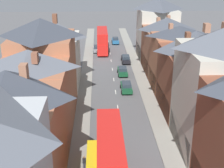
# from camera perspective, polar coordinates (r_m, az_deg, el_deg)

# --- Properties ---
(pavement_left) EXTENTS (2.20, 104.00, 0.14)m
(pavement_left) POSITION_cam_1_polar(r_m,az_deg,el_deg) (53.76, -4.89, -0.67)
(pavement_left) COLOR gray
(pavement_left) RESTS_ON ground
(pavement_right) EXTENTS (2.20, 104.00, 0.14)m
(pavement_right) POSITION_cam_1_polar(r_m,az_deg,el_deg) (54.27, 5.93, -0.49)
(pavement_right) COLOR gray
(pavement_right) RESTS_ON ground
(centre_line_dashes) EXTENTS (0.14, 97.80, 0.01)m
(centre_line_dashes) POSITION_cam_1_polar(r_m,az_deg,el_deg) (51.95, 0.66, -1.47)
(centre_line_dashes) COLOR silver
(centre_line_dashes) RESTS_ON ground
(terrace_row_left) EXTENTS (8.00, 59.21, 14.02)m
(terrace_row_left) POSITION_cam_1_polar(r_m,az_deg,el_deg) (31.42, -16.08, -5.74)
(terrace_row_left) COLOR #ADB2B7
(terrace_row_left) RESTS_ON ground
(terrace_row_right) EXTENTS (8.00, 74.07, 14.32)m
(terrace_row_right) POSITION_cam_1_polar(r_m,az_deg,el_deg) (40.64, 16.16, 0.05)
(terrace_row_right) COLOR brown
(terrace_row_right) RESTS_ON ground
(double_decker_bus_lead) EXTENTS (2.74, 10.80, 5.30)m
(double_decker_bus_lead) POSITION_cam_1_polar(r_m,az_deg,el_deg) (75.49, -1.80, 8.00)
(double_decker_bus_lead) COLOR red
(double_decker_bus_lead) RESTS_ON ground
(double_decker_bus_mid_street) EXTENTS (2.74, 10.80, 5.30)m
(double_decker_bus_mid_street) POSITION_cam_1_polar(r_m,az_deg,el_deg) (30.62, -0.39, -12.95)
(double_decker_bus_mid_street) COLOR red
(double_decker_bus_mid_street) RESTS_ON ground
(car_near_blue) EXTENTS (1.90, 4.29, 1.59)m
(car_near_blue) POSITION_cam_1_polar(r_m,az_deg,el_deg) (59.75, 1.94, 2.42)
(car_near_blue) COLOR #144728
(car_near_blue) RESTS_ON ground
(car_near_silver) EXTENTS (1.90, 4.35, 1.59)m
(car_near_silver) POSITION_cam_1_polar(r_m,az_deg,el_deg) (52.04, 2.63, -0.50)
(car_near_silver) COLOR #144728
(car_near_silver) RESTS_ON ground
(car_parked_right_a) EXTENTS (1.90, 4.10, 1.69)m
(car_parked_right_a) POSITION_cam_1_polar(r_m,az_deg,el_deg) (83.96, 0.62, 7.98)
(car_parked_right_a) COLOR #236093
(car_parked_right_a) RESTS_ON ground
(car_mid_black) EXTENTS (1.90, 3.89, 1.59)m
(car_mid_black) POSITION_cam_1_polar(r_m,az_deg,el_deg) (75.80, -2.76, 6.47)
(car_mid_black) COLOR gray
(car_mid_black) RESTS_ON ground
(car_parked_left_b) EXTENTS (1.90, 4.57, 1.59)m
(car_parked_left_b) POSITION_cam_1_polar(r_m,az_deg,el_deg) (67.47, 2.53, 4.62)
(car_parked_left_b) COLOR black
(car_parked_left_b) RESTS_ON ground
(delivery_van) EXTENTS (2.20, 5.20, 2.41)m
(delivery_van) POSITION_cam_1_polar(r_m,az_deg,el_deg) (32.24, -2.82, -14.21)
(delivery_van) COLOR yellow
(delivery_van) RESTS_ON ground
(pedestrian_mid_right) EXTENTS (0.36, 0.22, 1.61)m
(pedestrian_mid_right) POSITION_cam_1_polar(r_m,az_deg,el_deg) (32.92, -5.09, -14.09)
(pedestrian_mid_right) COLOR #3D4256
(pedestrian_mid_right) RESTS_ON pavement_left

